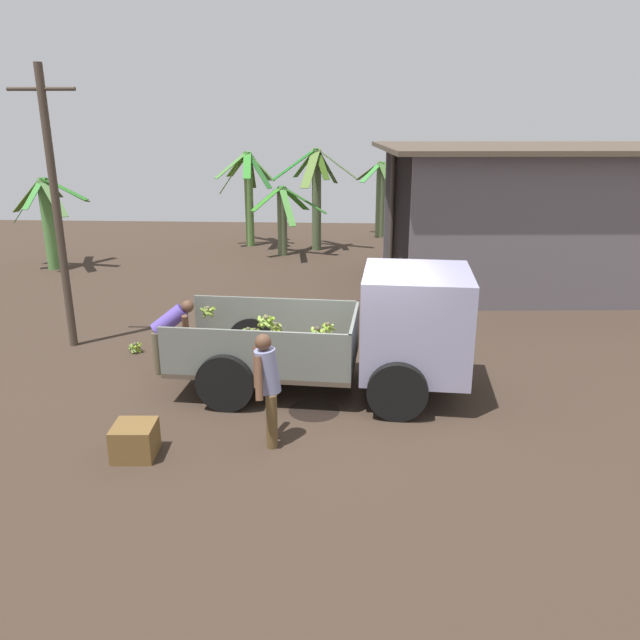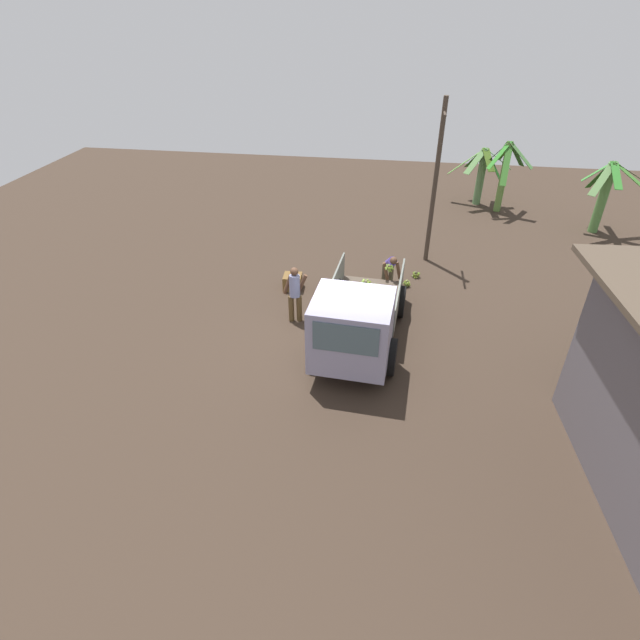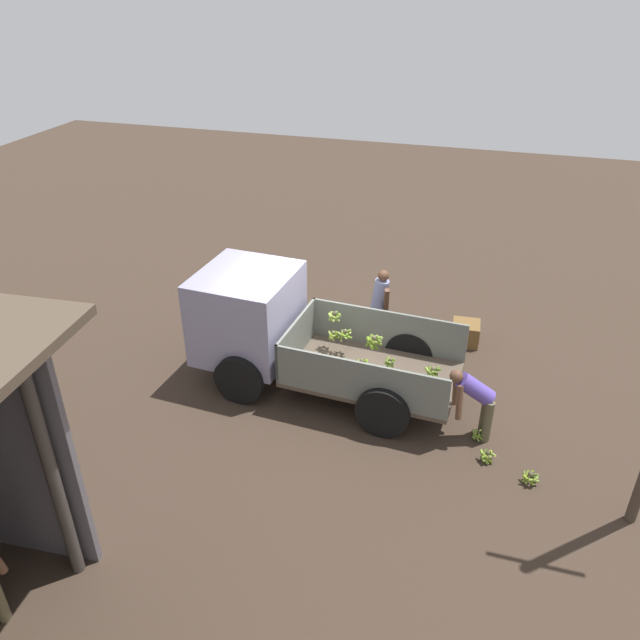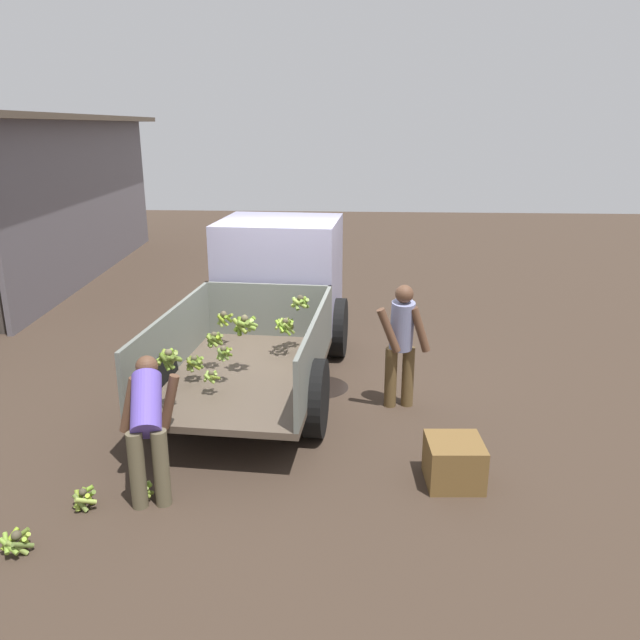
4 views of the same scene
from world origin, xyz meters
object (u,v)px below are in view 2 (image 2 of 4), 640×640
object	(u,v)px
banana_bunch_on_ground_0	(391,285)
banana_bunch_on_ground_2	(416,274)
person_worker_loading	(390,268)
wooden_crate_0	(293,282)
utility_pole	(435,182)
banana_bunch_on_ground_1	(407,283)
person_foreground_visitor	(295,292)
person_bystander_near_shed	(633,393)
cargo_truck	(354,325)

from	to	relation	value
banana_bunch_on_ground_0	banana_bunch_on_ground_2	xyz separation A→B (m)	(-0.84, 0.80, 0.01)
person_worker_loading	wooden_crate_0	size ratio (longest dim) A/B	2.36
utility_pole	wooden_crate_0	bearing A→B (deg)	-57.05
banana_bunch_on_ground_1	wooden_crate_0	world-z (taller)	wooden_crate_0
utility_pole	banana_bunch_on_ground_0	size ratio (longest dim) A/B	24.92
banana_bunch_on_ground_1	wooden_crate_0	size ratio (longest dim) A/B	0.49
utility_pole	person_worker_loading	size ratio (longest dim) A/B	4.06
person_foreground_visitor	banana_bunch_on_ground_1	world-z (taller)	person_foreground_visitor
person_bystander_near_shed	utility_pole	bearing A→B (deg)	39.58
banana_bunch_on_ground_2	wooden_crate_0	size ratio (longest dim) A/B	0.49
person_bystander_near_shed	banana_bunch_on_ground_0	xyz separation A→B (m)	(-5.29, -5.12, -0.80)
banana_bunch_on_ground_0	banana_bunch_on_ground_1	xyz separation A→B (m)	(-0.18, 0.51, 0.01)
person_worker_loading	banana_bunch_on_ground_1	size ratio (longest dim) A/B	4.78
utility_pole	person_worker_loading	distance (m)	3.32
person_worker_loading	wooden_crate_0	world-z (taller)	person_worker_loading
person_foreground_visitor	banana_bunch_on_ground_2	bearing A→B (deg)	-57.13
banana_bunch_on_ground_0	wooden_crate_0	xyz separation A→B (m)	(0.49, -3.06, 0.13)
banana_bunch_on_ground_2	banana_bunch_on_ground_0	bearing A→B (deg)	-43.50
utility_pole	person_worker_loading	xyz separation A→B (m)	(2.37, -1.21, -1.99)
banana_bunch_on_ground_0	cargo_truck	bearing A→B (deg)	-11.48
person_worker_loading	banana_bunch_on_ground_2	size ratio (longest dim) A/B	4.82
person_foreground_visitor	banana_bunch_on_ground_2	distance (m)	4.69
person_bystander_near_shed	banana_bunch_on_ground_1	size ratio (longest dim) A/B	5.90
wooden_crate_0	utility_pole	bearing A→B (deg)	122.95
banana_bunch_on_ground_0	banana_bunch_on_ground_1	size ratio (longest dim) A/B	0.78
utility_pole	person_bystander_near_shed	size ratio (longest dim) A/B	3.29
person_worker_loading	banana_bunch_on_ground_0	distance (m)	0.70
banana_bunch_on_ground_0	banana_bunch_on_ground_2	bearing A→B (deg)	136.50
banana_bunch_on_ground_2	cargo_truck	bearing A→B (deg)	-18.47
utility_pole	wooden_crate_0	xyz separation A→B (m)	(2.73, -4.21, -2.54)
person_worker_loading	banana_bunch_on_ground_1	distance (m)	0.93
banana_bunch_on_ground_0	person_foreground_visitor	bearing A→B (deg)	-49.28
person_foreground_visitor	person_bystander_near_shed	xyz separation A→B (m)	(3.03, 7.75, -0.01)
person_foreground_visitor	banana_bunch_on_ground_0	size ratio (longest dim) A/B	7.64
person_worker_loading	banana_bunch_on_ground_1	bearing A→B (deg)	104.03
person_bystander_near_shed	banana_bunch_on_ground_1	world-z (taller)	person_bystander_near_shed
utility_pole	person_foreground_visitor	size ratio (longest dim) A/B	3.26
person_foreground_visitor	cargo_truck	bearing A→B (deg)	-142.58
person_foreground_visitor	person_worker_loading	xyz separation A→B (m)	(-2.13, 2.56, -0.13)
wooden_crate_0	person_bystander_near_shed	bearing A→B (deg)	59.61
cargo_truck	person_foreground_visitor	size ratio (longest dim) A/B	3.02
person_bystander_near_shed	wooden_crate_0	xyz separation A→B (m)	(-4.80, -8.19, -0.67)
utility_pole	banana_bunch_on_ground_2	world-z (taller)	utility_pole
person_bystander_near_shed	banana_bunch_on_ground_0	world-z (taller)	person_bystander_near_shed
person_foreground_visitor	banana_bunch_on_ground_2	world-z (taller)	person_foreground_visitor
person_worker_loading	person_bystander_near_shed	size ratio (longest dim) A/B	0.81
banana_bunch_on_ground_1	cargo_truck	bearing A→B (deg)	-17.55
utility_pole	person_bystander_near_shed	distance (m)	8.72
person_worker_loading	banana_bunch_on_ground_1	world-z (taller)	person_worker_loading
person_bystander_near_shed	banana_bunch_on_ground_1	xyz separation A→B (m)	(-5.47, -4.62, -0.79)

